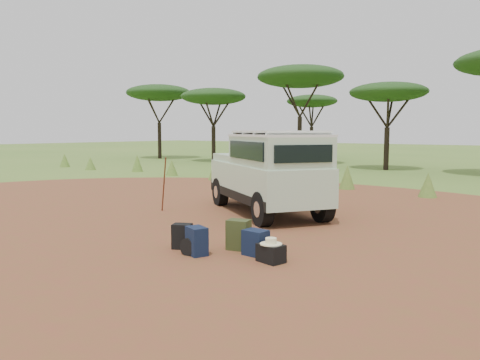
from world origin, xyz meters
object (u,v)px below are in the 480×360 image
Objects in this scene: backpack_black at (182,236)px; backpack_olive at (239,235)px; backpack_navy at (197,241)px; safari_vehicle at (268,174)px; hard_case at (271,253)px; duffel_navy at (256,243)px; walking_staff at (164,185)px.

backpack_olive is at bearing 6.88° from backpack_black.
backpack_navy is at bearing -130.50° from backpack_olive.
hard_case is (2.58, -3.73, -0.89)m from safari_vehicle.
backpack_olive is 1.29× the size of hard_case.
backpack_black is 1.41m from duffel_navy.
safari_vehicle is 3.06× the size of walking_staff.
backpack_olive is 0.49m from duffel_navy.
backpack_black is at bearing -176.92° from backpack_navy.
backpack_black is 0.55m from backpack_navy.
backpack_olive is at bearing 166.91° from duffel_navy.
safari_vehicle is 3.87m from backpack_olive.
walking_staff reaches higher than backpack_navy.
backpack_black is at bearing -162.26° from backpack_olive.
safari_vehicle reaches higher than walking_staff.
hard_case is (1.27, 0.41, -0.10)m from backpack_navy.
safari_vehicle is 4.42m from backpack_navy.
backpack_navy is at bearing -44.49° from backpack_black.
walking_staff is 4.05m from backpack_black.
backpack_olive is (0.87, 0.57, 0.05)m from backpack_black.
backpack_navy is at bearing -39.46° from safari_vehicle.
safari_vehicle is 10.75× the size of hard_case.
backpack_navy is at bearing -149.22° from hard_case.
walking_staff is at bearing 167.91° from hard_case.
backpack_olive is 0.98m from hard_case.
backpack_black is at bearing -45.78° from safari_vehicle.
duffel_navy is (4.48, -2.08, -0.51)m from walking_staff.
walking_staff is at bearing 157.65° from duffel_navy.
backpack_black is 1.03× the size of duffel_navy.
walking_staff is at bearing 165.12° from backpack_navy.
duffel_navy is (2.13, -3.54, -0.82)m from safari_vehicle.
safari_vehicle is at bearing 123.60° from duffel_navy.
backpack_navy reaches higher than duffel_navy.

